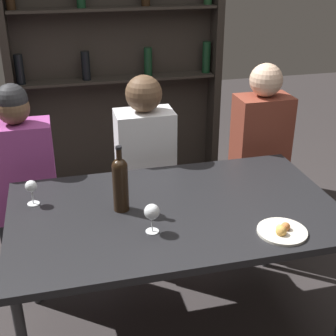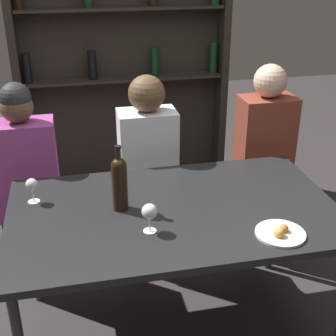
% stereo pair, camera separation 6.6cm
% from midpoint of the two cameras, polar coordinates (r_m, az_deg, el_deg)
% --- Properties ---
extents(ground_plane, '(10.00, 10.00, 0.00)m').
position_cam_midpoint_polar(ground_plane, '(2.75, 1.39, -19.06)').
color(ground_plane, '#332D2D').
extents(dining_table, '(1.59, 0.95, 0.78)m').
position_cam_midpoint_polar(dining_table, '(2.30, 1.57, -6.11)').
color(dining_table, black).
rests_on(dining_table, ground_plane).
extents(wine_rack_wall, '(1.72, 0.21, 2.30)m').
position_cam_midpoint_polar(wine_rack_wall, '(3.89, -5.08, 14.28)').
color(wine_rack_wall, '#28231E').
rests_on(wine_rack_wall, ground_plane).
extents(wine_bottle, '(0.07, 0.07, 0.33)m').
position_cam_midpoint_polar(wine_bottle, '(2.21, -5.09, -1.62)').
color(wine_bottle, black).
rests_on(wine_bottle, dining_table).
extents(wine_glass_0, '(0.07, 0.07, 0.14)m').
position_cam_midpoint_polar(wine_glass_0, '(2.05, -1.35, -5.43)').
color(wine_glass_0, silver).
rests_on(wine_glass_0, dining_table).
extents(wine_glass_1, '(0.06, 0.06, 0.13)m').
position_cam_midpoint_polar(wine_glass_1, '(2.37, -15.51, -2.08)').
color(wine_glass_1, silver).
rests_on(wine_glass_1, dining_table).
extents(food_plate_0, '(0.22, 0.22, 0.05)m').
position_cam_midpoint_polar(food_plate_0, '(2.14, 14.40, -7.67)').
color(food_plate_0, silver).
rests_on(food_plate_0, dining_table).
extents(seated_person_left, '(0.37, 0.22, 1.26)m').
position_cam_midpoint_polar(seated_person_left, '(2.91, -16.02, -2.59)').
color(seated_person_left, '#26262B').
rests_on(seated_person_left, ground_plane).
extents(seated_person_center, '(0.35, 0.22, 1.26)m').
position_cam_midpoint_polar(seated_person_center, '(2.94, -1.78, -1.23)').
color(seated_person_center, '#26262B').
rests_on(seated_person_center, ground_plane).
extents(seated_person_right, '(0.34, 0.22, 1.29)m').
position_cam_midpoint_polar(seated_person_right, '(3.14, 12.00, 0.26)').
color(seated_person_right, '#26262B').
rests_on(seated_person_right, ground_plane).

